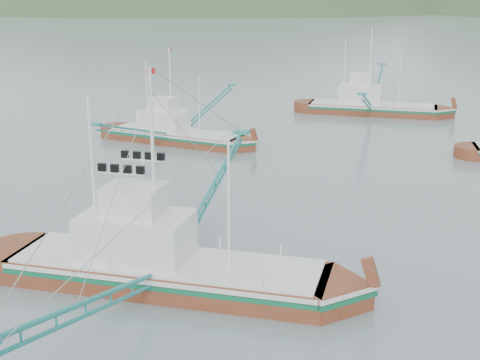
% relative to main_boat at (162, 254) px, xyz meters
% --- Properties ---
extents(ground, '(1200.00, 1200.00, 0.00)m').
position_rel_main_boat_xyz_m(ground, '(1.06, 2.56, -1.67)').
color(ground, slate).
rests_on(ground, ground).
extents(main_boat, '(16.20, 28.78, 11.67)m').
position_rel_main_boat_xyz_m(main_boat, '(0.00, 0.00, 0.00)').
color(main_boat, maroon).
rests_on(main_boat, ground).
extents(bg_boat_far, '(14.62, 26.09, 10.56)m').
position_rel_main_boat_xyz_m(bg_boat_far, '(2.58, 49.38, -0.22)').
color(bg_boat_far, maroon).
rests_on(bg_boat_far, ground).
extents(bg_boat_left, '(13.41, 23.66, 9.61)m').
position_rel_main_boat_xyz_m(bg_boat_left, '(-12.70, 28.76, -0.25)').
color(bg_boat_left, maroon).
rests_on(bg_boat_left, ground).
extents(headland_left, '(448.00, 308.00, 210.00)m').
position_rel_main_boat_xyz_m(headland_left, '(-178.94, 362.56, -1.67)').
color(headland_left, '#354D27').
rests_on(headland_left, ground).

